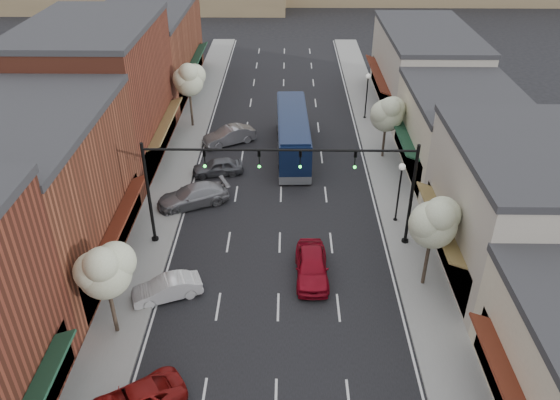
{
  "coord_description": "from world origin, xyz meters",
  "views": [
    {
      "loc": [
        0.41,
        -20.34,
        20.72
      ],
      "look_at": [
        -0.01,
        9.62,
        2.2
      ],
      "focal_mm": 35.0,
      "sensor_mm": 36.0,
      "label": 1
    }
  ],
  "objects_px": {
    "tree_right_far": "(388,113)",
    "parked_car_b": "(167,288)",
    "parked_car_d": "(218,167)",
    "signal_mast_right": "(374,180)",
    "lamp_post_near": "(400,183)",
    "parked_car_c": "(193,196)",
    "tree_left_near": "(105,269)",
    "parked_car_e": "(229,136)",
    "signal_mast_left": "(186,179)",
    "red_hatchback": "(312,266)",
    "tree_right_near": "(435,221)",
    "tree_left_far": "(189,79)",
    "coach_bus": "(293,134)",
    "lamp_post_far": "(367,89)"
  },
  "relations": [
    {
      "from": "lamp_post_near",
      "to": "signal_mast_right",
      "type": "bearing_deg",
      "value": -131.05
    },
    {
      "from": "tree_left_far",
      "to": "red_hatchback",
      "type": "height_order",
      "value": "tree_left_far"
    },
    {
      "from": "signal_mast_left",
      "to": "parked_car_c",
      "type": "distance_m",
      "value": 5.95
    },
    {
      "from": "tree_left_far",
      "to": "parked_car_e",
      "type": "relative_size",
      "value": 1.36
    },
    {
      "from": "signal_mast_left",
      "to": "tree_left_near",
      "type": "xyz_separation_m",
      "value": [
        -2.63,
        -8.05,
        -0.4
      ]
    },
    {
      "from": "tree_right_far",
      "to": "tree_left_near",
      "type": "relative_size",
      "value": 0.95
    },
    {
      "from": "tree_right_far",
      "to": "tree_left_far",
      "type": "distance_m",
      "value": 17.66
    },
    {
      "from": "lamp_post_near",
      "to": "tree_left_near",
      "type": "bearing_deg",
      "value": -146.67
    },
    {
      "from": "tree_right_far",
      "to": "parked_car_d",
      "type": "height_order",
      "value": "tree_right_far"
    },
    {
      "from": "tree_right_far",
      "to": "parked_car_b",
      "type": "bearing_deg",
      "value": -130.19
    },
    {
      "from": "signal_mast_right",
      "to": "parked_car_c",
      "type": "xyz_separation_m",
      "value": [
        -11.82,
        4.47,
        -3.88
      ]
    },
    {
      "from": "signal_mast_left",
      "to": "parked_car_d",
      "type": "bearing_deg",
      "value": 85.77
    },
    {
      "from": "tree_left_near",
      "to": "parked_car_d",
      "type": "xyz_separation_m",
      "value": [
        3.3,
        17.03,
        -3.56
      ]
    },
    {
      "from": "tree_right_far",
      "to": "parked_car_c",
      "type": "relative_size",
      "value": 1.06
    },
    {
      "from": "parked_car_b",
      "to": "signal_mast_right",
      "type": "bearing_deg",
      "value": 92.39
    },
    {
      "from": "tree_right_far",
      "to": "parked_car_b",
      "type": "distance_m",
      "value": 22.79
    },
    {
      "from": "red_hatchback",
      "to": "parked_car_d",
      "type": "relative_size",
      "value": 1.2
    },
    {
      "from": "signal_mast_left",
      "to": "tree_right_far",
      "type": "height_order",
      "value": "signal_mast_left"
    },
    {
      "from": "tree_left_far",
      "to": "lamp_post_near",
      "type": "distance_m",
      "value": 22.33
    },
    {
      "from": "signal_mast_right",
      "to": "parked_car_e",
      "type": "xyz_separation_m",
      "value": [
        -10.19,
        14.49,
        -3.88
      ]
    },
    {
      "from": "tree_right_near",
      "to": "signal_mast_right",
      "type": "bearing_deg",
      "value": 123.91
    },
    {
      "from": "signal_mast_left",
      "to": "tree_right_near",
      "type": "height_order",
      "value": "signal_mast_left"
    },
    {
      "from": "tree_right_near",
      "to": "lamp_post_near",
      "type": "distance_m",
      "value": 6.74
    },
    {
      "from": "tree_right_far",
      "to": "parked_car_e",
      "type": "xyz_separation_m",
      "value": [
        -12.91,
        2.54,
        -3.25
      ]
    },
    {
      "from": "parked_car_c",
      "to": "parked_car_d",
      "type": "xyz_separation_m",
      "value": [
        1.24,
        4.5,
        -0.08
      ]
    },
    {
      "from": "signal_mast_right",
      "to": "parked_car_c",
      "type": "bearing_deg",
      "value": 159.28
    },
    {
      "from": "signal_mast_left",
      "to": "red_hatchback",
      "type": "xyz_separation_m",
      "value": [
        7.53,
        -3.37,
        -3.83
      ]
    },
    {
      "from": "tree_left_near",
      "to": "tree_left_far",
      "type": "height_order",
      "value": "tree_left_far"
    },
    {
      "from": "tree_left_near",
      "to": "red_hatchback",
      "type": "distance_m",
      "value": 11.71
    },
    {
      "from": "signal_mast_right",
      "to": "parked_car_d",
      "type": "height_order",
      "value": "signal_mast_right"
    },
    {
      "from": "lamp_post_near",
      "to": "parked_car_e",
      "type": "height_order",
      "value": "lamp_post_near"
    },
    {
      "from": "red_hatchback",
      "to": "parked_car_b",
      "type": "xyz_separation_m",
      "value": [
        -8.11,
        -1.9,
        -0.16
      ]
    },
    {
      "from": "tree_left_near",
      "to": "parked_car_b",
      "type": "bearing_deg",
      "value": 53.56
    },
    {
      "from": "tree_left_far",
      "to": "lamp_post_near",
      "type": "height_order",
      "value": "tree_left_far"
    },
    {
      "from": "tree_left_near",
      "to": "parked_car_b",
      "type": "height_order",
      "value": "tree_left_near"
    },
    {
      "from": "signal_mast_right",
      "to": "lamp_post_near",
      "type": "xyz_separation_m",
      "value": [
        2.18,
        2.5,
        -1.62
      ]
    },
    {
      "from": "signal_mast_left",
      "to": "signal_mast_right",
      "type": "bearing_deg",
      "value": 0.0
    },
    {
      "from": "tree_left_near",
      "to": "lamp_post_far",
      "type": "bearing_deg",
      "value": 60.22
    },
    {
      "from": "parked_car_c",
      "to": "parked_car_e",
      "type": "relative_size",
      "value": 1.13
    },
    {
      "from": "tree_left_near",
      "to": "parked_car_c",
      "type": "height_order",
      "value": "tree_left_near"
    },
    {
      "from": "tree_right_far",
      "to": "parked_car_b",
      "type": "xyz_separation_m",
      "value": [
        -14.55,
        -17.22,
        -3.36
      ]
    },
    {
      "from": "tree_right_far",
      "to": "parked_car_e",
      "type": "relative_size",
      "value": 1.2
    },
    {
      "from": "tree_right_far",
      "to": "tree_left_far",
      "type": "height_order",
      "value": "tree_left_far"
    },
    {
      "from": "coach_bus",
      "to": "parked_car_d",
      "type": "bearing_deg",
      "value": -149.36
    },
    {
      "from": "lamp_post_far",
      "to": "parked_car_d",
      "type": "bearing_deg",
      "value": -139.15
    },
    {
      "from": "red_hatchback",
      "to": "tree_right_near",
      "type": "bearing_deg",
      "value": -6.59
    },
    {
      "from": "tree_left_far",
      "to": "lamp_post_far",
      "type": "height_order",
      "value": "tree_left_far"
    },
    {
      "from": "signal_mast_right",
      "to": "lamp_post_far",
      "type": "distance_m",
      "value": 20.19
    },
    {
      "from": "coach_bus",
      "to": "tree_left_near",
      "type": "bearing_deg",
      "value": -115.61
    },
    {
      "from": "tree_left_near",
      "to": "lamp_post_far",
      "type": "distance_m",
      "value": 32.35
    }
  ]
}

